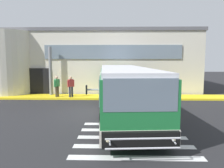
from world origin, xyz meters
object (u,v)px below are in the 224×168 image
at_px(passenger_near_column, 57,85).
at_px(passenger_by_doorway, 71,85).
at_px(entry_support_column, 51,71).
at_px(bus_main_foreground, 123,91).
at_px(safety_bollard_yellow, 143,95).

bearing_deg(passenger_near_column, passenger_by_doorway, -5.28).
distance_m(entry_support_column, bus_main_foreground, 8.30).
bearing_deg(passenger_near_column, entry_support_column, 128.62).
distance_m(entry_support_column, passenger_near_column, 1.69).
bearing_deg(safety_bollard_yellow, entry_support_column, 166.70).
relative_size(bus_main_foreground, passenger_by_doorway, 7.23).
relative_size(entry_support_column, bus_main_foreground, 0.34).
bearing_deg(passenger_by_doorway, passenger_near_column, 174.72).
xyz_separation_m(bus_main_foreground, safety_bollard_yellow, (1.60, 3.87, -0.89)).
bearing_deg(entry_support_column, bus_main_foreground, -43.30).
relative_size(entry_support_column, passenger_by_doorway, 2.43).
distance_m(entry_support_column, safety_bollard_yellow, 8.01).
xyz_separation_m(passenger_near_column, passenger_by_doorway, (1.14, -0.11, 0.03)).
relative_size(bus_main_foreground, safety_bollard_yellow, 13.46).
bearing_deg(entry_support_column, passenger_by_doorway, -29.67).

